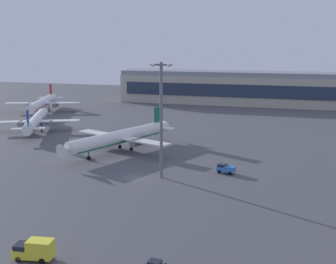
# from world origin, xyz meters

# --- Properties ---
(ground_plane) EXTENTS (416.00, 416.00, 0.00)m
(ground_plane) POSITION_xyz_m (0.00, 0.00, 0.00)
(ground_plane) COLOR #4C4C51
(terminal_building) EXTENTS (181.69, 22.40, 16.40)m
(terminal_building) POSITION_xyz_m (36.23, 132.58, 8.09)
(terminal_building) COLOR #B2AD99
(terminal_building) RESTS_ON ground
(airplane_far_stand) EXTENTS (31.82, 40.38, 10.76)m
(airplane_far_stand) POSITION_xyz_m (-12.94, 22.51, 4.07)
(airplane_far_stand) COLOR silver
(airplane_far_stand) RESTS_ON ground
(airplane_taxiway_distant) EXTENTS (28.65, 36.24, 9.89)m
(airplane_taxiway_distant) POSITION_xyz_m (-52.48, 40.73, 3.74)
(airplane_taxiway_distant) COLOR silver
(airplane_taxiway_distant) RESTS_ON ground
(airplane_near_gate) EXTENTS (32.51, 41.30, 10.92)m
(airplane_near_gate) POSITION_xyz_m (-74.62, 79.67, 4.13)
(airplane_near_gate) COLOR white
(airplane_near_gate) RESTS_ON ground
(maintenance_van) EXTENTS (4.47, 2.84, 2.25)m
(maintenance_van) POSITION_xyz_m (19.38, 9.47, 1.18)
(maintenance_van) COLOR #3372BF
(maintenance_van) RESTS_ON ground
(catering_truck) EXTENTS (5.92, 3.11, 3.05)m
(catering_truck) POSITION_xyz_m (0.38, -40.39, 1.58)
(catering_truck) COLOR yellow
(catering_truck) RESTS_ON ground
(apron_light_central) EXTENTS (4.80, 0.90, 26.26)m
(apron_light_central) POSITION_xyz_m (5.78, 1.98, 14.98)
(apron_light_central) COLOR slate
(apron_light_central) RESTS_ON ground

